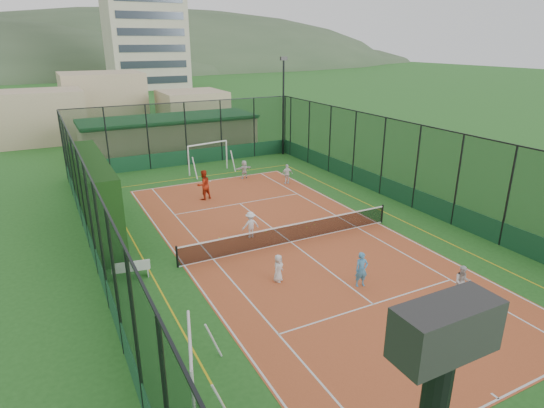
{
  "coord_description": "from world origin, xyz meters",
  "views": [
    {
      "loc": [
        -10.34,
        -17.97,
        9.53
      ],
      "look_at": [
        0.23,
        2.5,
        1.2
      ],
      "focal_mm": 30.0,
      "sensor_mm": 36.0,
      "label": 1
    }
  ],
  "objects": [
    {
      "name": "distant_hills",
      "position": [
        0.0,
        150.0,
        0.0
      ],
      "size": [
        200.0,
        60.0,
        24.0
      ],
      "primitive_type": null,
      "color": "#384C33",
      "rests_on": "ground"
    },
    {
      "name": "futsal_goal_far",
      "position": [
        0.76,
        14.11,
        1.11
      ],
      "size": [
        3.57,
        1.64,
        2.22
      ],
      "primitive_type": null,
      "rotation": [
        0.0,
        0.0,
        0.19
      ],
      "color": "white",
      "rests_on": "ground"
    },
    {
      "name": "ground",
      "position": [
        0.0,
        0.0,
        0.0
      ],
      "size": [
        300.0,
        300.0,
        0.0
      ],
      "primitive_type": "plane",
      "color": "#245D20",
      "rests_on": "ground"
    },
    {
      "name": "apartment_tower",
      "position": [
        12.0,
        82.0,
        15.0
      ],
      "size": [
        15.0,
        12.0,
        30.0
      ],
      "primitive_type": "cube",
      "color": "beige",
      "rests_on": "ground"
    },
    {
      "name": "floodlight_ne",
      "position": [
        8.6,
        16.6,
        4.12
      ],
      "size": [
        0.6,
        0.26,
        8.25
      ],
      "primitive_type": null,
      "color": "black",
      "rests_on": "ground"
    },
    {
      "name": "child_far_back",
      "position": [
        2.48,
        11.28,
        0.68
      ],
      "size": [
        1.28,
        0.49,
        1.35
      ],
      "primitive_type": "imported",
      "rotation": [
        0.0,
        0.0,
        3.22
      ],
      "color": "silver",
      "rests_on": "court_slab"
    },
    {
      "name": "child_far_right",
      "position": [
        4.63,
        8.7,
        0.71
      ],
      "size": [
        0.86,
        0.45,
        1.4
      ],
      "primitive_type": "imported",
      "rotation": [
        0.0,
        0.0,
        3.0
      ],
      "color": "white",
      "rests_on": "court_slab"
    },
    {
      "name": "perimeter_fence",
      "position": [
        0.0,
        0.0,
        2.5
      ],
      "size": [
        18.12,
        34.12,
        5.0
      ],
      "primitive_type": null,
      "color": "black",
      "rests_on": "ground"
    },
    {
      "name": "child_near_left",
      "position": [
        -2.39,
        -3.14,
        0.61
      ],
      "size": [
        0.7,
        0.65,
        1.2
      ],
      "primitive_type": "imported",
      "rotation": [
        0.0,
        0.0,
        0.63
      ],
      "color": "silver",
      "rests_on": "court_slab"
    },
    {
      "name": "hedge_left",
      "position": [
        -8.3,
        5.78,
        2.0
      ],
      "size": [
        1.37,
        9.14,
        4.0
      ],
      "primitive_type": "cube",
      "color": "black",
      "rests_on": "ground"
    },
    {
      "name": "tennis_net",
      "position": [
        0.0,
        0.0,
        0.53
      ],
      "size": [
        11.67,
        0.12,
        1.06
      ],
      "primitive_type": null,
      "color": "black",
      "rests_on": "ground"
    },
    {
      "name": "tennis_balls",
      "position": [
        -0.5,
        1.64,
        0.04
      ],
      "size": [
        5.38,
        0.92,
        0.07
      ],
      "color": "#CCE033",
      "rests_on": "court_slab"
    },
    {
      "name": "white_bench",
      "position": [
        -7.8,
        -0.04,
        0.44
      ],
      "size": [
        1.6,
        0.68,
        0.87
      ],
      "primitive_type": null,
      "rotation": [
        0.0,
        0.0,
        -0.17
      ],
      "color": "white",
      "rests_on": "ground"
    },
    {
      "name": "child_near_right",
      "position": [
        3.38,
        -7.54,
        0.68
      ],
      "size": [
        0.83,
        0.8,
        1.34
      ],
      "primitive_type": "imported",
      "rotation": [
        0.0,
        0.0,
        -0.67
      ],
      "color": "silver",
      "rests_on": "court_slab"
    },
    {
      "name": "court_slab",
      "position": [
        0.0,
        0.0,
        0.01
      ],
      "size": [
        11.17,
        23.97,
        0.01
      ],
      "primitive_type": "cube",
      "color": "#B34D27",
      "rests_on": "ground"
    },
    {
      "name": "futsal_goal_near",
      "position": [
        -7.54,
        -7.59,
        0.89
      ],
      "size": [
        2.89,
        1.52,
        1.79
      ],
      "primitive_type": null,
      "rotation": [
        0.0,
        0.0,
        1.3
      ],
      "color": "white",
      "rests_on": "ground"
    },
    {
      "name": "coach",
      "position": [
        -1.67,
        8.21,
        0.96
      ],
      "size": [
        1.08,
        0.94,
        1.9
      ],
      "primitive_type": "imported",
      "rotation": [
        0.0,
        0.0,
        3.42
      ],
      "color": "#AF2A12",
      "rests_on": "court_slab"
    },
    {
      "name": "child_far_left",
      "position": [
        -1.53,
        1.48,
        0.7
      ],
      "size": [
        0.91,
        0.54,
        1.38
      ],
      "primitive_type": "imported",
      "rotation": [
        0.0,
        0.0,
        3.11
      ],
      "color": "white",
      "rests_on": "court_slab"
    },
    {
      "name": "clubhouse",
      "position": [
        0.0,
        22.0,
        1.57
      ],
      "size": [
        15.2,
        7.2,
        3.15
      ],
      "primitive_type": null,
      "color": "tan",
      "rests_on": "ground"
    },
    {
      "name": "child_near_mid",
      "position": [
        0.44,
        -5.04,
        0.75
      ],
      "size": [
        0.61,
        0.47,
        1.49
      ],
      "primitive_type": "imported",
      "rotation": [
        0.0,
        0.0,
        -0.23
      ],
      "color": "#4896CE",
      "rests_on": "court_slab"
    }
  ]
}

